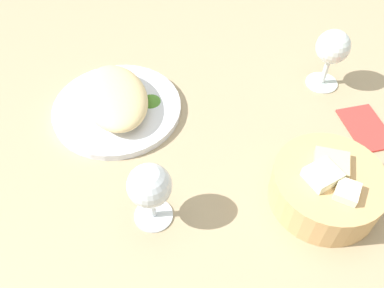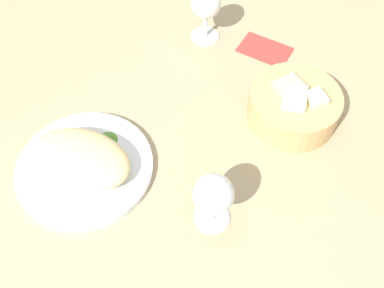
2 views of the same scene
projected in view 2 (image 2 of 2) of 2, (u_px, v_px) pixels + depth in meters
The scene contains 8 objects.
ground_plane at pixel (174, 127), 86.93cm from camera, with size 140.00×140.00×2.00cm, color tan.
plate at pixel (85, 168), 79.53cm from camera, with size 24.49×24.49×1.40cm, color white.
omelette at pixel (82, 158), 77.03cm from camera, with size 18.23×11.87×4.69cm, color beige.
lettuce_garnish at pixel (106, 138), 81.40cm from camera, with size 3.94×3.94×1.76cm, color #478029.
bread_basket at pixel (294, 105), 84.34cm from camera, with size 17.36×17.36×8.05cm.
wine_glass_near at pixel (214, 196), 68.22cm from camera, with size 6.55×6.55×11.70cm.
wine_glass_far at pixel (206, 6), 93.64cm from camera, with size 6.48×6.48×12.40cm.
folded_napkin at pixel (265, 49), 97.57cm from camera, with size 11.00×7.00×0.80cm, color red.
Camera 2 is at (14.96, -50.56, 68.28)cm, focal length 41.41 mm.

